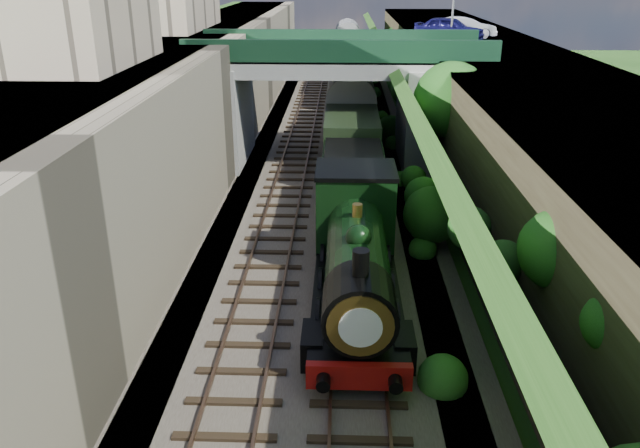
# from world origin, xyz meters

# --- Properties ---
(trackbed) EXTENTS (10.00, 90.00, 0.20)m
(trackbed) POSITION_xyz_m (0.00, 20.00, 0.10)
(trackbed) COLOR #473F38
(trackbed) RESTS_ON ground
(retaining_wall) EXTENTS (1.00, 90.00, 7.00)m
(retaining_wall) POSITION_xyz_m (-5.50, 20.00, 3.50)
(retaining_wall) COLOR #756B56
(retaining_wall) RESTS_ON ground
(street_plateau_left) EXTENTS (6.00, 90.00, 7.00)m
(street_plateau_left) POSITION_xyz_m (-9.00, 20.00, 3.50)
(street_plateau_left) COLOR #262628
(street_plateau_left) RESTS_ON ground
(street_plateau_right) EXTENTS (8.00, 90.00, 6.25)m
(street_plateau_right) POSITION_xyz_m (9.50, 20.00, 3.12)
(street_plateau_right) COLOR #262628
(street_plateau_right) RESTS_ON ground
(embankment_slope) EXTENTS (4.54, 90.00, 6.36)m
(embankment_slope) POSITION_xyz_m (5.01, 19.49, 2.79)
(embankment_slope) COLOR #1E4714
(embankment_slope) RESTS_ON ground
(track_left) EXTENTS (2.50, 90.00, 0.20)m
(track_left) POSITION_xyz_m (-2.00, 20.00, 0.25)
(track_left) COLOR black
(track_left) RESTS_ON trackbed
(track_right) EXTENTS (2.50, 90.00, 0.20)m
(track_right) POSITION_xyz_m (1.20, 20.00, 0.25)
(track_right) COLOR black
(track_right) RESTS_ON trackbed
(road_bridge) EXTENTS (16.00, 6.40, 7.25)m
(road_bridge) POSITION_xyz_m (0.94, 24.00, 4.08)
(road_bridge) COLOR gray
(road_bridge) RESTS_ON ground
(building_near) EXTENTS (4.00, 8.00, 4.00)m
(building_near) POSITION_xyz_m (-9.50, 14.00, 9.00)
(building_near) COLOR gray
(building_near) RESTS_ON street_plateau_left
(tree) EXTENTS (3.60, 3.80, 6.60)m
(tree) POSITION_xyz_m (5.91, 18.68, 4.65)
(tree) COLOR black
(tree) RESTS_ON ground
(car_blue) EXTENTS (4.74, 3.53, 1.50)m
(car_blue) POSITION_xyz_m (7.39, 30.46, 7.00)
(car_blue) COLOR #141251
(car_blue) RESTS_ON street_plateau_right
(car_silver) EXTENTS (4.31, 2.23, 1.35)m
(car_silver) POSITION_xyz_m (8.63, 32.12, 6.93)
(car_silver) COLOR silver
(car_silver) RESTS_ON street_plateau_right
(locomotive) EXTENTS (3.10, 10.22, 3.83)m
(locomotive) POSITION_xyz_m (1.20, 7.18, 1.89)
(locomotive) COLOR black
(locomotive) RESTS_ON trackbed
(tender) EXTENTS (2.70, 6.00, 3.05)m
(tender) POSITION_xyz_m (1.20, 14.54, 1.62)
(tender) COLOR black
(tender) RESTS_ON trackbed
(coach_front) EXTENTS (2.90, 18.00, 3.70)m
(coach_front) POSITION_xyz_m (1.20, 27.14, 2.05)
(coach_front) COLOR black
(coach_front) RESTS_ON trackbed
(coach_middle) EXTENTS (2.90, 18.00, 3.70)m
(coach_middle) POSITION_xyz_m (1.20, 45.94, 2.05)
(coach_middle) COLOR black
(coach_middle) RESTS_ON trackbed
(coach_rear) EXTENTS (2.90, 18.00, 3.70)m
(coach_rear) POSITION_xyz_m (1.20, 64.74, 2.05)
(coach_rear) COLOR black
(coach_rear) RESTS_ON trackbed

